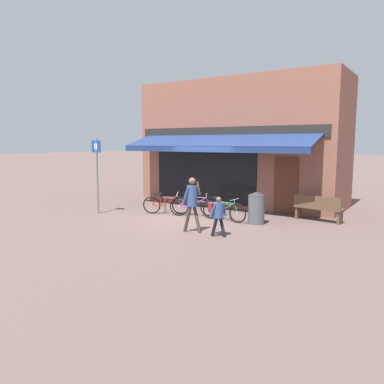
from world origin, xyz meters
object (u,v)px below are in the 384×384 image
object	(u,v)px
bicycle_red	(166,205)
parking_sign	(97,169)
pedestrian_adult	(192,198)
park_bench	(318,208)
bicycle_purple	(194,206)
litter_bin	(256,208)
pedestrian_child	(218,212)
bicycle_green	(223,210)

from	to	relation	value
bicycle_red	parking_sign	bearing A→B (deg)	-176.57
pedestrian_adult	bicycle_red	bearing A→B (deg)	152.59
park_bench	bicycle_red	bearing A→B (deg)	-152.58
bicycle_purple	bicycle_red	bearing A→B (deg)	168.24
parking_sign	litter_bin	bearing A→B (deg)	15.70
bicycle_purple	pedestrian_child	world-z (taller)	pedestrian_child
bicycle_green	pedestrian_child	bearing A→B (deg)	-60.09
litter_bin	pedestrian_adult	bearing A→B (deg)	-117.62
parking_sign	bicycle_red	bearing A→B (deg)	30.28
pedestrian_child	parking_sign	distance (m)	5.56
pedestrian_child	litter_bin	bearing A→B (deg)	95.33
bicycle_purple	litter_bin	world-z (taller)	litter_bin
pedestrian_child	park_bench	size ratio (longest dim) A/B	0.70
bicycle_purple	parking_sign	distance (m)	3.86
litter_bin	pedestrian_child	bearing A→B (deg)	-95.96
bicycle_red	pedestrian_child	xyz separation A→B (m)	(3.24, -1.84, 0.34)
pedestrian_child	park_bench	bearing A→B (deg)	75.06
pedestrian_child	parking_sign	xyz separation A→B (m)	(-5.44, 0.55, 0.98)
pedestrian_adult	bicycle_purple	bearing A→B (deg)	131.77
bicycle_purple	bicycle_green	size ratio (longest dim) A/B	0.94
bicycle_purple	park_bench	bearing A→B (deg)	-5.62
pedestrian_child	bicycle_red	bearing A→B (deg)	161.71
litter_bin	park_bench	world-z (taller)	litter_bin
bicycle_red	litter_bin	world-z (taller)	litter_bin
bicycle_green	pedestrian_adult	world-z (taller)	pedestrian_adult
bicycle_red	bicycle_purple	distance (m)	1.10
pedestrian_child	pedestrian_adult	bearing A→B (deg)	-170.93
bicycle_purple	parking_sign	world-z (taller)	parking_sign
litter_bin	parking_sign	size ratio (longest dim) A/B	0.38
pedestrian_adult	parking_sign	distance (m)	4.64
bicycle_green	pedestrian_child	xyz separation A→B (m)	(0.89, -1.96, 0.34)
bicycle_purple	park_bench	world-z (taller)	park_bench
bicycle_red	pedestrian_child	size ratio (longest dim) A/B	1.42
bicycle_red	pedestrian_child	world-z (taller)	pedestrian_child
bicycle_purple	pedestrian_child	size ratio (longest dim) A/B	1.44
pedestrian_adult	bicycle_green	bearing A→B (deg)	100.23
bicycle_green	parking_sign	world-z (taller)	parking_sign
bicycle_green	parking_sign	size ratio (longest dim) A/B	0.63
bicycle_purple	litter_bin	xyz separation A→B (m)	(2.40, 0.02, 0.15)
bicycle_purple	park_bench	size ratio (longest dim) A/B	1.00
bicycle_green	pedestrian_adult	distance (m)	2.03
park_bench	bicycle_purple	bearing A→B (deg)	-151.32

